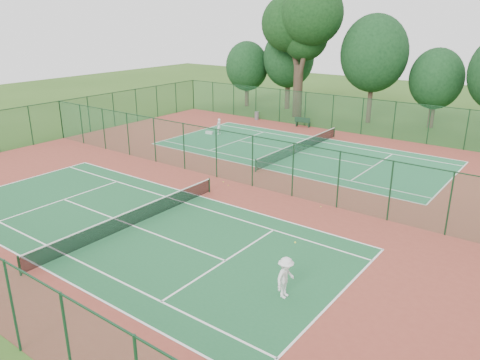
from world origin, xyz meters
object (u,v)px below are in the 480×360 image
object	(u,v)px
trash_bin	(257,116)
bench	(303,122)
player_near	(286,278)
kit_bag	(209,133)
big_tree	(302,23)
player_far	(219,126)

from	to	relation	value
trash_bin	bench	xyz separation A→B (m)	(5.79, -0.11, 0.09)
player_near	trash_bin	distance (m)	34.11
kit_bag	big_tree	bearing A→B (deg)	69.24
player_far	big_tree	distance (m)	15.13
player_far	bench	distance (m)	8.96
kit_bag	big_tree	xyz separation A→B (m)	(2.68, 12.33, 9.89)
player_near	trash_bin	world-z (taller)	player_near
big_tree	bench	bearing A→B (deg)	-55.22
player_near	player_far	world-z (taller)	player_near
trash_bin	big_tree	xyz separation A→B (m)	(2.79, 4.20, 9.60)
bench	big_tree	xyz separation A→B (m)	(-3.00, 4.32, 9.50)
player_far	big_tree	xyz separation A→B (m)	(1.91, 11.81, 9.26)
player_near	player_far	distance (m)	27.76
player_near	kit_bag	distance (m)	27.96
kit_bag	big_tree	size ratio (longest dim) A/B	0.05
player_near	trash_bin	xyz separation A→B (m)	(-20.43, 27.32, -0.46)
player_near	kit_bag	bearing A→B (deg)	45.58
bench	big_tree	world-z (taller)	big_tree
big_tree	player_far	bearing A→B (deg)	-99.18
player_near	trash_bin	size ratio (longest dim) A/B	2.05
trash_bin	player_far	bearing A→B (deg)	-83.39
big_tree	trash_bin	bearing A→B (deg)	-123.60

